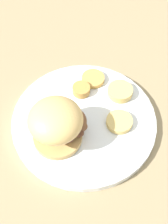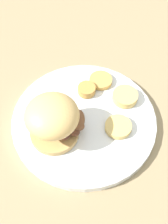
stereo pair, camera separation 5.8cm
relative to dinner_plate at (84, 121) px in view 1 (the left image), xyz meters
The scene contains 7 objects.
ground_plane 0.01m from the dinner_plate, ahead, with size 4.00×4.00×0.00m, color #937F5B.
dinner_plate is the anchor object (origin of this frame).
sandwich 0.09m from the dinner_plate, 156.11° to the left, with size 0.12×0.11×0.10m.
potato_round_0 0.11m from the dinner_plate, 12.15° to the left, with size 0.05×0.05×0.01m, color tan.
potato_round_1 0.10m from the dinner_plate, 26.83° to the right, with size 0.05×0.05×0.02m, color #DBB766.
potato_round_2 0.07m from the dinner_plate, 28.18° to the left, with size 0.04×0.04×0.02m, color #BC8942.
potato_round_3 0.07m from the dinner_plate, 75.51° to the right, with size 0.05×0.05×0.01m, color #DBB766.
Camera 1 is at (-0.32, -0.14, 0.56)m, focal length 50.00 mm.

